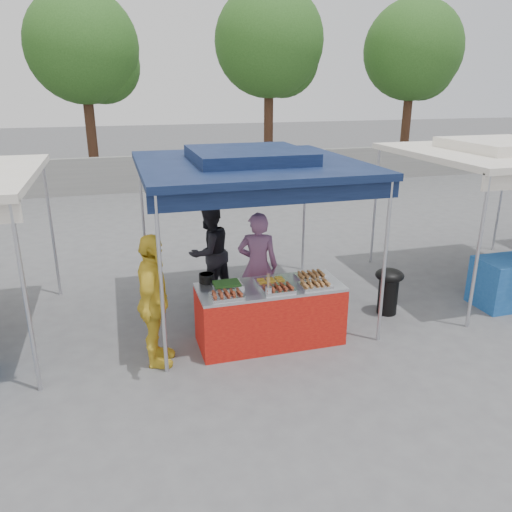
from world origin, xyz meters
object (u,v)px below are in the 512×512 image
object	(u,v)px
cooking_pot	(207,278)
vendor_woman	(258,266)
helper_man	(210,252)
vendor_table	(270,314)
customer_person	(154,302)
wok_burner	(389,287)

from	to	relation	value
cooking_pot	vendor_woman	bearing A→B (deg)	27.21
helper_man	vendor_woman	bearing A→B (deg)	93.20
vendor_table	cooking_pot	distance (m)	1.02
cooking_pot	helper_man	world-z (taller)	helper_man
helper_man	customer_person	bearing A→B (deg)	31.01
wok_burner	customer_person	world-z (taller)	customer_person
wok_burner	vendor_woman	world-z (taller)	vendor_woman
wok_burner	customer_person	xyz separation A→B (m)	(-3.66, -0.52, 0.43)
cooking_pot	wok_burner	size ratio (longest dim) A/B	0.28
vendor_table	cooking_pot	xyz separation A→B (m)	(-0.81, 0.37, 0.49)
vendor_table	wok_burner	bearing A→B (deg)	9.92
cooking_pot	customer_person	bearing A→B (deg)	-146.21
vendor_table	cooking_pot	world-z (taller)	cooking_pot
cooking_pot	customer_person	distance (m)	0.93
vendor_table	vendor_woman	size ratio (longest dim) A/B	1.19
customer_person	vendor_woman	bearing A→B (deg)	-46.13
wok_burner	vendor_table	bearing A→B (deg)	-165.09
vendor_table	vendor_woman	world-z (taller)	vendor_woman
helper_man	vendor_table	bearing A→B (deg)	77.44
vendor_table	customer_person	xyz separation A→B (m)	(-1.59, -0.15, 0.45)
customer_person	helper_man	bearing A→B (deg)	-16.54
vendor_woman	customer_person	xyz separation A→B (m)	(-1.65, -0.97, 0.03)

